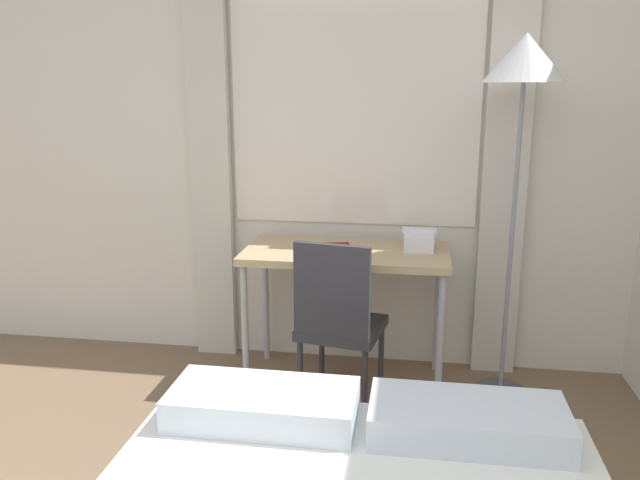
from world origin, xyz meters
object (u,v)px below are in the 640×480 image
at_px(standing_lamp, 524,82).
at_px(book, 329,248).
at_px(desk, 346,263).
at_px(telephone, 419,240).
at_px(desk_chair, 338,317).

height_order(standing_lamp, book, standing_lamp).
xyz_separation_m(desk, standing_lamp, (0.86, -0.02, 0.95)).
distance_m(desk, book, 0.13).
bearing_deg(telephone, standing_lamp, -10.07).
bearing_deg(desk, book, -165.82).
bearing_deg(book, desk_chair, -72.22).
bearing_deg(telephone, desk_chair, -136.75).
relative_size(desk, desk_chair, 1.22).
height_order(desk_chair, standing_lamp, standing_lamp).
distance_m(desk_chair, book, 0.41).
bearing_deg(desk_chair, telephone, 53.52).
bearing_deg(standing_lamp, desk, 178.91).
relative_size(desk, telephone, 6.08).
height_order(desk, telephone, telephone).
xyz_separation_m(desk, desk_chair, (-0.00, -0.30, -0.20)).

